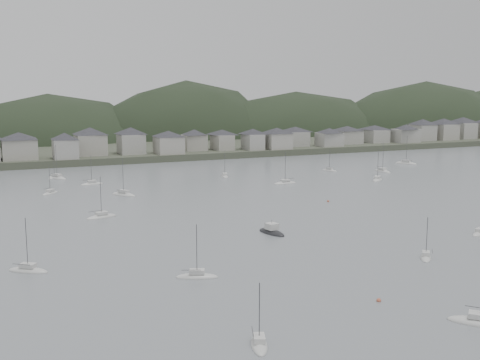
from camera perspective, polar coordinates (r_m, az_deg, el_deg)
name	(u,v)px	position (r m, az deg, el deg)	size (l,w,h in m)	color
ground	(416,276)	(105.41, 16.91, -8.97)	(900.00, 900.00, 0.00)	slate
far_shore_land	(99,138)	(377.64, -13.64, 4.01)	(900.00, 250.00, 3.00)	#383D2D
forested_ridge	(116,163)	(354.81, -12.05, 1.69)	(851.55, 103.94, 102.57)	black
waterfront_town	(245,137)	(285.01, 0.51, 4.21)	(451.48, 28.46, 12.92)	#9F9B91
sailboat_lead	(426,257)	(116.38, 17.76, -7.23)	(5.55, 5.99, 8.52)	#BCBCB8
moored_fleet	(206,205)	(160.78, -3.39, -2.44)	(265.61, 169.36, 13.12)	#BCBCB8
motor_launch_far	(272,232)	(129.79, 3.13, -5.12)	(4.56, 8.61, 3.95)	black
mooring_buoys	(363,240)	(126.01, 11.94, -5.79)	(178.41, 91.35, 0.70)	#B6583C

